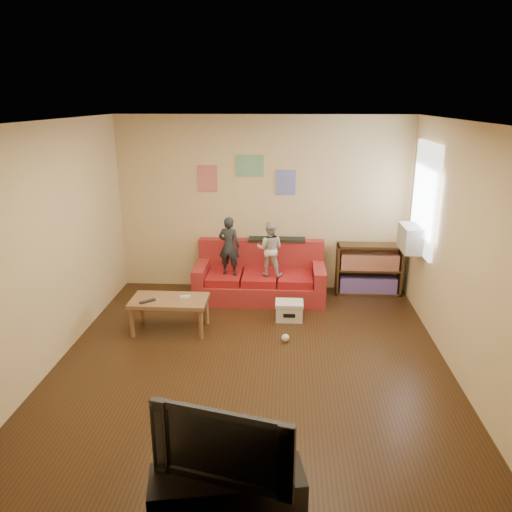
# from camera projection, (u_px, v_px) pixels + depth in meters

# --- Properties ---
(room_shell) EXTENTS (4.52, 5.02, 2.72)m
(room_shell) POSITION_uv_depth(u_px,v_px,m) (251.00, 252.00, 5.34)
(room_shell) COLOR #372210
(room_shell) RESTS_ON ground
(sofa) EXTENTS (1.95, 0.90, 0.86)m
(sofa) POSITION_uv_depth(u_px,v_px,m) (260.00, 279.00, 7.63)
(sofa) COLOR #A62726
(sofa) RESTS_ON ground
(child_a) EXTENTS (0.36, 0.27, 0.88)m
(child_a) POSITION_uv_depth(u_px,v_px,m) (229.00, 246.00, 7.33)
(child_a) COLOR #21262A
(child_a) RESTS_ON sofa
(child_b) EXTENTS (0.43, 0.36, 0.81)m
(child_b) POSITION_uv_depth(u_px,v_px,m) (270.00, 249.00, 7.30)
(child_b) COLOR beige
(child_b) RESTS_ON sofa
(coffee_table) EXTENTS (0.98, 0.54, 0.44)m
(coffee_table) POSITION_uv_depth(u_px,v_px,m) (169.00, 303.00, 6.47)
(coffee_table) COLOR #88603E
(coffee_table) RESTS_ON ground
(remote) EXTENTS (0.19, 0.18, 0.02)m
(remote) POSITION_uv_depth(u_px,v_px,m) (148.00, 301.00, 6.35)
(remote) COLOR black
(remote) RESTS_ON coffee_table
(game_controller) EXTENTS (0.14, 0.08, 0.03)m
(game_controller) POSITION_uv_depth(u_px,v_px,m) (185.00, 297.00, 6.48)
(game_controller) COLOR silver
(game_controller) RESTS_ON coffee_table
(bookshelf) EXTENTS (0.99, 0.30, 0.79)m
(bookshelf) POSITION_uv_depth(u_px,v_px,m) (368.00, 272.00, 7.73)
(bookshelf) COLOR #422C15
(bookshelf) RESTS_ON ground
(window) EXTENTS (0.04, 1.08, 1.48)m
(window) POSITION_uv_depth(u_px,v_px,m) (425.00, 198.00, 6.69)
(window) COLOR white
(window) RESTS_ON room_shell
(ac_unit) EXTENTS (0.28, 0.55, 0.35)m
(ac_unit) POSITION_uv_depth(u_px,v_px,m) (412.00, 238.00, 6.87)
(ac_unit) COLOR #B7B2A3
(ac_unit) RESTS_ON window
(artwork_left) EXTENTS (0.30, 0.01, 0.40)m
(artwork_left) POSITION_uv_depth(u_px,v_px,m) (207.00, 178.00, 7.64)
(artwork_left) COLOR #D87266
(artwork_left) RESTS_ON room_shell
(artwork_center) EXTENTS (0.42, 0.01, 0.32)m
(artwork_center) POSITION_uv_depth(u_px,v_px,m) (250.00, 166.00, 7.54)
(artwork_center) COLOR #72B27F
(artwork_center) RESTS_ON room_shell
(artwork_right) EXTENTS (0.30, 0.01, 0.38)m
(artwork_right) POSITION_uv_depth(u_px,v_px,m) (286.00, 182.00, 7.58)
(artwork_right) COLOR #727FCC
(artwork_right) RESTS_ON room_shell
(file_box) EXTENTS (0.38, 0.29, 0.26)m
(file_box) POSITION_uv_depth(u_px,v_px,m) (289.00, 311.00, 6.86)
(file_box) COLOR white
(file_box) RESTS_ON ground
(tv_stand) EXTENTS (1.14, 0.56, 0.41)m
(tv_stand) POSITION_uv_depth(u_px,v_px,m) (228.00, 498.00, 3.55)
(tv_stand) COLOR black
(tv_stand) RESTS_ON ground
(television) EXTENTS (1.01, 0.38, 0.58)m
(television) POSITION_uv_depth(u_px,v_px,m) (226.00, 440.00, 3.40)
(television) COLOR black
(television) RESTS_ON tv_stand
(tissue) EXTENTS (0.11, 0.11, 0.10)m
(tissue) POSITION_uv_depth(u_px,v_px,m) (285.00, 338.00, 6.25)
(tissue) COLOR silver
(tissue) RESTS_ON ground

